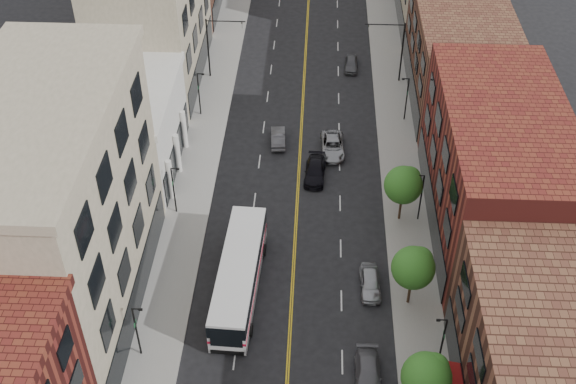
# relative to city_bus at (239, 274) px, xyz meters

# --- Properties ---
(sidewalk_left) EXTENTS (4.00, 110.00, 0.15)m
(sidewalk_left) POSITION_rel_city_bus_xyz_m (-5.76, 20.35, -1.90)
(sidewalk_left) COLOR gray
(sidewalk_left) RESTS_ON ground
(sidewalk_right) EXTENTS (4.00, 110.00, 0.15)m
(sidewalk_right) POSITION_rel_city_bus_xyz_m (14.24, 20.35, -1.90)
(sidewalk_right) COLOR gray
(sidewalk_right) RESTS_ON ground
(bldg_l_tanoffice) EXTENTS (10.00, 22.00, 18.00)m
(bldg_l_tanoffice) POSITION_rel_city_bus_xyz_m (-12.76, -1.65, 7.03)
(bldg_l_tanoffice) COLOR gray
(bldg_l_tanoffice) RESTS_ON ground
(bldg_l_white) EXTENTS (10.00, 14.00, 8.00)m
(bldg_l_white) POSITION_rel_city_bus_xyz_m (-12.76, 16.35, 2.03)
(bldg_l_white) COLOR silver
(bldg_l_white) RESTS_ON ground
(bldg_l_far_a) EXTENTS (10.00, 20.00, 18.00)m
(bldg_l_far_a) POSITION_rel_city_bus_xyz_m (-12.76, 33.35, 7.03)
(bldg_l_far_a) COLOR gray
(bldg_l_far_a) RESTS_ON ground
(bldg_r_mid) EXTENTS (10.00, 22.00, 12.00)m
(bldg_r_mid) POSITION_rel_city_bus_xyz_m (21.24, 9.35, 4.03)
(bldg_r_mid) COLOR maroon
(bldg_r_mid) RESTS_ON ground
(bldg_r_far_a) EXTENTS (10.00, 20.00, 10.00)m
(bldg_r_far_a) POSITION_rel_city_bus_xyz_m (21.24, 30.35, 3.03)
(bldg_r_far_a) COLOR #582F23
(bldg_r_far_a) RESTS_ON ground
(tree_r_1) EXTENTS (3.40, 3.40, 5.59)m
(tree_r_1) POSITION_rel_city_bus_xyz_m (13.63, -10.58, 2.16)
(tree_r_1) COLOR black
(tree_r_1) RESTS_ON sidewalk_right
(tree_r_2) EXTENTS (3.40, 3.40, 5.59)m
(tree_r_2) POSITION_rel_city_bus_xyz_m (13.63, -0.58, 2.16)
(tree_r_2) COLOR black
(tree_r_2) RESTS_ON sidewalk_right
(tree_r_3) EXTENTS (3.40, 3.40, 5.59)m
(tree_r_3) POSITION_rel_city_bus_xyz_m (13.63, 9.42, 2.16)
(tree_r_3) COLOR black
(tree_r_3) RESTS_ON sidewalk_right
(lamp_l_1) EXTENTS (0.81, 0.55, 5.05)m
(lamp_l_1) POSITION_rel_city_bus_xyz_m (-6.71, -6.65, 1.00)
(lamp_l_1) COLOR black
(lamp_l_1) RESTS_ON sidewalk_left
(lamp_l_2) EXTENTS (0.81, 0.55, 5.05)m
(lamp_l_2) POSITION_rel_city_bus_xyz_m (-6.71, 9.35, 1.00)
(lamp_l_2) COLOR black
(lamp_l_2) RESTS_ON sidewalk_left
(lamp_l_3) EXTENTS (0.81, 0.55, 5.05)m
(lamp_l_3) POSITION_rel_city_bus_xyz_m (-6.71, 25.35, 1.00)
(lamp_l_3) COLOR black
(lamp_l_3) RESTS_ON sidewalk_left
(lamp_r_1) EXTENTS (0.81, 0.55, 5.05)m
(lamp_r_1) POSITION_rel_city_bus_xyz_m (15.19, -6.65, 1.00)
(lamp_r_1) COLOR black
(lamp_r_1) RESTS_ON sidewalk_right
(lamp_r_2) EXTENTS (0.81, 0.55, 5.05)m
(lamp_r_2) POSITION_rel_city_bus_xyz_m (15.19, 9.35, 1.00)
(lamp_r_2) COLOR black
(lamp_r_2) RESTS_ON sidewalk_right
(lamp_r_3) EXTENTS (0.81, 0.55, 5.05)m
(lamp_r_3) POSITION_rel_city_bus_xyz_m (15.19, 25.35, 1.00)
(lamp_r_3) COLOR black
(lamp_r_3) RESTS_ON sidewalk_right
(signal_mast_left) EXTENTS (4.49, 0.18, 7.20)m
(signal_mast_left) POSITION_rel_city_bus_xyz_m (-6.03, 33.35, 2.67)
(signal_mast_left) COLOR black
(signal_mast_left) RESTS_ON sidewalk_left
(signal_mast_right) EXTENTS (4.49, 0.18, 7.20)m
(signal_mast_right) POSITION_rel_city_bus_xyz_m (14.51, 33.35, 2.67)
(signal_mast_right) COLOR black
(signal_mast_right) RESTS_ON sidewalk_right
(city_bus) EXTENTS (3.64, 13.30, 3.39)m
(city_bus) POSITION_rel_city_bus_xyz_m (0.00, 0.00, 0.00)
(city_bus) COLOR silver
(city_bus) RESTS_ON ground
(car_parked_mid) EXTENTS (1.91, 4.69, 1.36)m
(car_parked_mid) POSITION_rel_city_bus_xyz_m (10.04, -8.22, -1.29)
(car_parked_mid) COLOR #57565C
(car_parked_mid) RESTS_ON ground
(car_parked_far) EXTENTS (1.78, 4.20, 1.42)m
(car_parked_far) POSITION_rel_city_bus_xyz_m (10.57, 0.77, -1.26)
(car_parked_far) COLOR #9B9CA2
(car_parked_far) RESTS_ON ground
(car_lane_behind) EXTENTS (1.71, 4.15, 1.34)m
(car_lane_behind) POSITION_rel_city_bus_xyz_m (1.93, 20.60, -1.30)
(car_lane_behind) COLOR #4A4A4F
(car_lane_behind) RESTS_ON ground
(car_lane_a) EXTENTS (2.22, 4.89, 1.39)m
(car_lane_a) POSITION_rel_city_bus_xyz_m (5.82, 15.18, -1.28)
(car_lane_a) COLOR black
(car_lane_a) RESTS_ON ground
(car_lane_b) EXTENTS (2.57, 5.20, 1.42)m
(car_lane_b) POSITION_rel_city_bus_xyz_m (7.52, 19.35, -1.26)
(car_lane_b) COLOR gray
(car_lane_b) RESTS_ON ground
(car_lane_c) EXTENTS (1.71, 3.90, 1.31)m
(car_lane_c) POSITION_rel_city_bus_xyz_m (9.74, 35.95, -1.32)
(car_lane_c) COLOR #49494E
(car_lane_c) RESTS_ON ground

